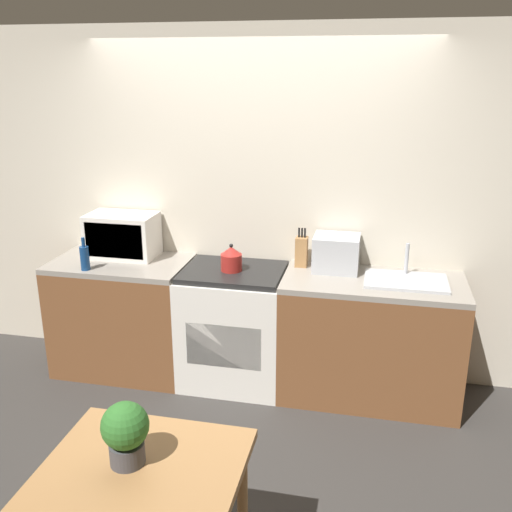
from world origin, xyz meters
name	(u,v)px	position (x,y,z in m)	size (l,w,h in m)	color
ground_plane	(229,427)	(0.00, 0.00, 0.00)	(16.00, 16.00, 0.00)	#33302D
wall_back	(258,206)	(0.00, 0.95, 1.30)	(10.00, 0.06, 2.60)	beige
counter_left_run	(124,315)	(-1.01, 0.61, 0.45)	(1.03, 0.62, 0.90)	brown
counter_right_run	(370,339)	(0.89, 0.61, 0.45)	(1.26, 0.62, 0.90)	brown
stove_range	(234,326)	(-0.11, 0.61, 0.45)	(0.76, 0.62, 0.90)	silver
kettle	(231,259)	(-0.12, 0.59, 0.99)	(0.15, 0.15, 0.20)	maroon
microwave	(122,235)	(-1.03, 0.74, 1.07)	(0.52, 0.32, 0.33)	silver
bottle	(85,257)	(-1.16, 0.38, 0.99)	(0.07, 0.07, 0.24)	navy
knife_block	(301,251)	(0.36, 0.80, 1.01)	(0.09, 0.09, 0.29)	#9E7042
toaster_oven	(336,253)	(0.61, 0.76, 1.03)	(0.32, 0.27, 0.26)	#ADAFB5
sink_basin	(406,280)	(1.10, 0.62, 0.91)	(0.56, 0.37, 0.24)	#ADAFB5
dining_table	(141,491)	(0.00, -1.39, 0.64)	(0.83, 0.76, 0.74)	#9E7042
potted_plant	(125,431)	(-0.07, -1.34, 0.89)	(0.20, 0.20, 0.28)	#424247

